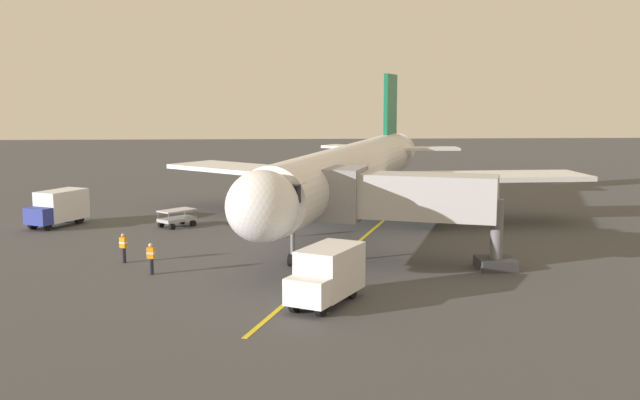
{
  "coord_description": "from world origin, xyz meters",
  "views": [
    {
      "loc": [
        4.84,
        51.3,
        9.47
      ],
      "look_at": [
        2.22,
        6.6,
        3.0
      ],
      "focal_mm": 40.38,
      "sensor_mm": 36.0,
      "label": 1
    }
  ],
  "objects_px": {
    "airplane": "(351,171)",
    "ground_crew_wing_walker": "(269,226)",
    "baggage_cart_near_nose": "(177,218)",
    "box_truck_portside": "(326,275)",
    "ground_crew_marshaller": "(151,258)",
    "box_truck_starboard_side": "(58,208)",
    "ground_crew_loader": "(123,248)",
    "jet_bridge": "(396,198)"
  },
  "relations": [
    {
      "from": "box_truck_portside",
      "to": "box_truck_starboard_side",
      "type": "bearing_deg",
      "value": -49.09
    },
    {
      "from": "airplane",
      "to": "box_truck_starboard_side",
      "type": "distance_m",
      "value": 21.73
    },
    {
      "from": "jet_bridge",
      "to": "ground_crew_wing_walker",
      "type": "xyz_separation_m",
      "value": [
        7.29,
        -7.43,
        -2.88
      ]
    },
    {
      "from": "jet_bridge",
      "to": "box_truck_starboard_side",
      "type": "distance_m",
      "value": 26.42
    },
    {
      "from": "airplane",
      "to": "ground_crew_loader",
      "type": "xyz_separation_m",
      "value": [
        14.28,
        11.59,
        -3.12
      ]
    },
    {
      "from": "airplane",
      "to": "jet_bridge",
      "type": "height_order",
      "value": "airplane"
    },
    {
      "from": "jet_bridge",
      "to": "ground_crew_wing_walker",
      "type": "bearing_deg",
      "value": -45.54
    },
    {
      "from": "ground_crew_marshaller",
      "to": "box_truck_starboard_side",
      "type": "height_order",
      "value": "box_truck_starboard_side"
    },
    {
      "from": "ground_crew_loader",
      "to": "ground_crew_marshaller",
      "type": "bearing_deg",
      "value": 125.55
    },
    {
      "from": "ground_crew_wing_walker",
      "to": "baggage_cart_near_nose",
      "type": "height_order",
      "value": "ground_crew_wing_walker"
    },
    {
      "from": "ground_crew_wing_walker",
      "to": "box_truck_starboard_side",
      "type": "relative_size",
      "value": 0.34
    },
    {
      "from": "baggage_cart_near_nose",
      "to": "box_truck_starboard_side",
      "type": "xyz_separation_m",
      "value": [
        8.75,
        -0.79,
        0.73
      ]
    },
    {
      "from": "ground_crew_marshaller",
      "to": "ground_crew_loader",
      "type": "xyz_separation_m",
      "value": [
        2.05,
        -2.87,
        0.0
      ]
    },
    {
      "from": "ground_crew_marshaller",
      "to": "ground_crew_wing_walker",
      "type": "relative_size",
      "value": 1.0
    },
    {
      "from": "baggage_cart_near_nose",
      "to": "box_truck_portside",
      "type": "bearing_deg",
      "value": 115.19
    },
    {
      "from": "baggage_cart_near_nose",
      "to": "box_truck_portside",
      "type": "height_order",
      "value": "box_truck_portside"
    },
    {
      "from": "ground_crew_marshaller",
      "to": "ground_crew_wing_walker",
      "type": "height_order",
      "value": "same"
    },
    {
      "from": "airplane",
      "to": "ground_crew_loader",
      "type": "relative_size",
      "value": 22.84
    },
    {
      "from": "jet_bridge",
      "to": "baggage_cart_near_nose",
      "type": "height_order",
      "value": "jet_bridge"
    },
    {
      "from": "airplane",
      "to": "baggage_cart_near_nose",
      "type": "bearing_deg",
      "value": 0.7
    },
    {
      "from": "airplane",
      "to": "baggage_cart_near_nose",
      "type": "height_order",
      "value": "airplane"
    },
    {
      "from": "ground_crew_marshaller",
      "to": "ground_crew_loader",
      "type": "relative_size",
      "value": 1.0
    },
    {
      "from": "ground_crew_loader",
      "to": "box_truck_portside",
      "type": "relative_size",
      "value": 0.35
    },
    {
      "from": "ground_crew_loader",
      "to": "box_truck_starboard_side",
      "type": "xyz_separation_m",
      "value": [
        7.29,
        -12.22,
        0.5
      ]
    },
    {
      "from": "airplane",
      "to": "box_truck_starboard_side",
      "type": "xyz_separation_m",
      "value": [
        21.57,
        -0.63,
        -2.62
      ]
    },
    {
      "from": "ground_crew_wing_walker",
      "to": "box_truck_starboard_side",
      "type": "height_order",
      "value": "box_truck_starboard_side"
    },
    {
      "from": "jet_bridge",
      "to": "box_truck_starboard_side",
      "type": "relative_size",
      "value": 2.28
    },
    {
      "from": "ground_crew_marshaller",
      "to": "baggage_cart_near_nose",
      "type": "distance_m",
      "value": 14.32
    },
    {
      "from": "airplane",
      "to": "box_truck_portside",
      "type": "bearing_deg",
      "value": 81.05
    },
    {
      "from": "jet_bridge",
      "to": "box_truck_starboard_side",
      "type": "bearing_deg",
      "value": -29.75
    },
    {
      "from": "baggage_cart_near_nose",
      "to": "jet_bridge",
      "type": "bearing_deg",
      "value": 138.96
    },
    {
      "from": "airplane",
      "to": "ground_crew_marshaller",
      "type": "distance_m",
      "value": 19.19
    },
    {
      "from": "box_truck_portside",
      "to": "airplane",
      "type": "bearing_deg",
      "value": -98.95
    },
    {
      "from": "airplane",
      "to": "ground_crew_wing_walker",
      "type": "relative_size",
      "value": 22.84
    },
    {
      "from": "ground_crew_loader",
      "to": "box_truck_starboard_side",
      "type": "bearing_deg",
      "value": -59.19
    },
    {
      "from": "baggage_cart_near_nose",
      "to": "box_truck_starboard_side",
      "type": "relative_size",
      "value": 0.57
    },
    {
      "from": "ground_crew_marshaller",
      "to": "jet_bridge",
      "type": "bearing_deg",
      "value": -171.44
    },
    {
      "from": "jet_bridge",
      "to": "box_truck_starboard_side",
      "type": "xyz_separation_m",
      "value": [
        22.85,
        -13.06,
        -2.38
      ]
    },
    {
      "from": "baggage_cart_near_nose",
      "to": "box_truck_portside",
      "type": "xyz_separation_m",
      "value": [
        -9.58,
        20.37,
        0.73
      ]
    },
    {
      "from": "airplane",
      "to": "box_truck_starboard_side",
      "type": "relative_size",
      "value": 7.85
    },
    {
      "from": "ground_crew_wing_walker",
      "to": "ground_crew_marshaller",
      "type": "bearing_deg",
      "value": 56.66
    },
    {
      "from": "jet_bridge",
      "to": "ground_crew_wing_walker",
      "type": "distance_m",
      "value": 10.8
    }
  ]
}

